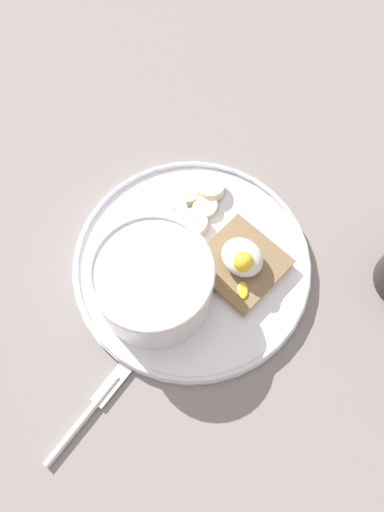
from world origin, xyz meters
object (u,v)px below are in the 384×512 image
object	(u,v)px
banana_slice_front	(174,210)
knife	(95,406)
banana_slice_back	(187,194)
banana_slice_right	(194,223)
poached_egg	(242,258)
banana_slice_inner	(211,188)
toast_slice	(241,264)
banana_slice_left	(205,206)
oatmeal_bowl	(151,280)

from	to	relation	value
banana_slice_front	knife	xyz separation A→B (cm)	(10.85, -20.92, -1.22)
banana_slice_back	banana_slice_right	size ratio (longest dim) A/B	0.77
poached_egg	banana_slice_inner	size ratio (longest dim) A/B	1.33
banana_slice_back	toast_slice	bearing A→B (deg)	-9.50
banana_slice_front	banana_slice_left	xyz separation A→B (cm)	(2.06, 3.19, -0.11)
banana_slice_back	banana_slice_front	bearing A→B (deg)	-77.89
oatmeal_bowl	poached_egg	xyz separation A→B (cm)	(4.69, 9.06, -0.80)
banana_slice_right	banana_slice_front	bearing A→B (deg)	-170.20
banana_slice_left	knife	world-z (taller)	banana_slice_left
banana_slice_front	banana_slice_back	xyz separation A→B (cm)	(-0.58, 2.68, -0.11)
banana_slice_front	oatmeal_bowl	bearing A→B (deg)	-55.38
banana_slice_front	knife	world-z (taller)	banana_slice_front
oatmeal_bowl	banana_slice_back	bearing A→B (deg)	119.88
oatmeal_bowl	banana_slice_inner	xyz separation A→B (cm)	(-4.96, 13.65, -2.89)
oatmeal_bowl	banana_slice_inner	world-z (taller)	oatmeal_bowl
toast_slice	banana_slice_front	world-z (taller)	toast_slice
banana_slice_back	knife	distance (cm)	26.24
banana_slice_left	banana_slice_right	xyz separation A→B (cm)	(0.84, -2.69, 0.24)
toast_slice	banana_slice_back	xyz separation A→B (cm)	(-10.88, 1.82, -0.27)
banana_slice_front	knife	size ratio (longest dim) A/B	0.25
banana_slice_right	banana_slice_inner	world-z (taller)	same
toast_slice	poached_egg	distance (cm)	2.05
banana_slice_right	toast_slice	bearing A→B (deg)	2.78
poached_egg	banana_slice_inner	bearing A→B (deg)	154.58
banana_slice_front	banana_slice_left	size ratio (longest dim) A/B	1.09
banana_slice_inner	poached_egg	bearing A→B (deg)	-25.42
toast_slice	knife	xyz separation A→B (cm)	(0.54, -21.78, -1.38)
oatmeal_bowl	banana_slice_right	size ratio (longest dim) A/B	2.86
banana_slice_front	banana_slice_inner	bearing A→B (deg)	81.45
knife	poached_egg	bearing A→B (deg)	91.06
poached_egg	banana_slice_left	bearing A→B (deg)	163.67
banana_slice_front	banana_slice_back	size ratio (longest dim) A/B	1.04
banana_slice_left	knife	xyz separation A→B (cm)	(8.79, -24.10, -1.11)
banana_slice_back	banana_slice_inner	distance (cm)	2.98
oatmeal_bowl	banana_slice_inner	bearing A→B (deg)	109.96
oatmeal_bowl	banana_slice_left	xyz separation A→B (cm)	(-3.70, 11.52, -3.10)
oatmeal_bowl	banana_slice_left	distance (cm)	12.49
poached_egg	banana_slice_right	xyz separation A→B (cm)	(-7.56, -0.23, -2.07)
banana_slice_back	poached_egg	bearing A→B (deg)	-10.05
banana_slice_front	knife	distance (cm)	23.59
poached_egg	knife	bearing A→B (deg)	-88.94
toast_slice	banana_slice_back	distance (cm)	11.03
toast_slice	banana_slice_inner	world-z (taller)	banana_slice_inner
poached_egg	banana_slice_inner	world-z (taller)	poached_egg
banana_slice_back	knife	xyz separation A→B (cm)	(11.42, -23.60, -1.11)
banana_slice_left	knife	size ratio (longest dim) A/B	0.23
toast_slice	knife	bearing A→B (deg)	-88.57
banana_slice_front	banana_slice_right	world-z (taller)	banana_slice_right
poached_egg	banana_slice_front	xyz separation A→B (cm)	(-10.45, -0.73, -2.20)
banana_slice_left	banana_slice_inner	bearing A→B (deg)	120.58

